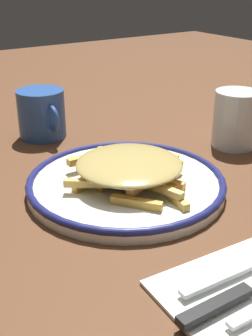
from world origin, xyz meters
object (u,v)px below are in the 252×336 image
fork (246,267)px  water_glass (236,119)px  knife (245,291)px  coffee_mug (42,114)px  fries_heap (131,166)px  plate (126,183)px

fork → water_glass: 0.40m
fork → knife: knife is taller
coffee_mug → knife: bearing=-2.5°
fries_heap → knife: size_ratio=1.16×
fries_heap → knife: 0.27m
coffee_mug → water_glass: bearing=48.9°
water_glass → coffee_mug: bearing=-131.1°
knife → coffee_mug: coffee_mug is taller
knife → water_glass: (-0.31, 0.31, 0.04)m
fries_heap → water_glass: water_glass is taller
plate → water_glass: 0.28m
knife → fries_heap: bearing=171.5°
water_glass → coffee_mug: (-0.25, -0.28, -0.01)m
fries_heap → water_glass: size_ratio=2.30×
fries_heap → fork: bearing=-2.0°
coffee_mug → fork: bearing=0.7°
plate → fork: bearing=-0.9°
plate → coffee_mug: 0.29m
plate → water_glass: water_glass is taller
plate → coffee_mug: (-0.28, -0.01, 0.04)m
knife → water_glass: size_ratio=1.99×
plate → fork: plate is taller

